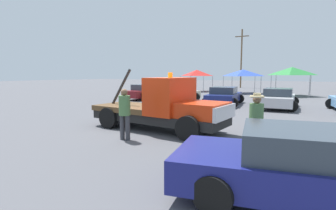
# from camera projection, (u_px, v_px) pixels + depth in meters

# --- Properties ---
(ground_plane) EXTENTS (160.00, 160.00, 0.00)m
(ground_plane) POSITION_uv_depth(u_px,v_px,m) (158.00, 129.00, 10.87)
(ground_plane) COLOR #545459
(tow_truck) EXTENTS (5.97, 2.44, 2.51)m
(tow_truck) POSITION_uv_depth(u_px,v_px,m) (165.00, 108.00, 10.56)
(tow_truck) COLOR black
(tow_truck) RESTS_ON ground
(foreground_car) EXTENTS (5.47, 2.98, 1.34)m
(foreground_car) POSITION_uv_depth(u_px,v_px,m) (320.00, 169.00, 4.56)
(foreground_car) COLOR navy
(foreground_car) RESTS_ON ground
(person_near_truck) EXTENTS (0.39, 0.39, 1.77)m
(person_near_truck) POSITION_uv_depth(u_px,v_px,m) (256.00, 119.00, 7.21)
(person_near_truck) COLOR #38383D
(person_near_truck) RESTS_ON ground
(person_at_hood) EXTENTS (0.40, 0.40, 1.79)m
(person_at_hood) POSITION_uv_depth(u_px,v_px,m) (125.00, 111.00, 9.05)
(person_at_hood) COLOR #38383D
(person_at_hood) RESTS_ON ground
(parked_car_maroon) EXTENTS (2.66, 4.56, 1.34)m
(parked_car_maroon) POSITION_uv_depth(u_px,v_px,m) (145.00, 92.00, 23.73)
(parked_car_maroon) COLOR maroon
(parked_car_maroon) RESTS_ON ground
(parked_car_cream) EXTENTS (2.91, 4.95, 1.34)m
(parked_car_cream) POSITION_uv_depth(u_px,v_px,m) (176.00, 94.00, 21.31)
(parked_car_cream) COLOR beige
(parked_car_cream) RESTS_ON ground
(parked_car_navy) EXTENTS (2.87, 4.84, 1.34)m
(parked_car_navy) POSITION_uv_depth(u_px,v_px,m) (224.00, 96.00, 19.47)
(parked_car_navy) COLOR navy
(parked_car_navy) RESTS_ON ground
(parked_car_silver) EXTENTS (2.65, 4.82, 1.34)m
(parked_car_silver) POSITION_uv_depth(u_px,v_px,m) (278.00, 98.00, 17.56)
(parked_car_silver) COLOR #B7B7BC
(parked_car_silver) RESTS_ON ground
(canopy_tent_red) EXTENTS (3.27, 3.27, 2.81)m
(canopy_tent_red) POSITION_uv_depth(u_px,v_px,m) (197.00, 73.00, 34.10)
(canopy_tent_red) COLOR #9E9EA3
(canopy_tent_red) RESTS_ON ground
(canopy_tent_blue) EXTENTS (3.63, 3.63, 2.81)m
(canopy_tent_blue) POSITION_uv_depth(u_px,v_px,m) (243.00, 73.00, 30.91)
(canopy_tent_blue) COLOR #9E9EA3
(canopy_tent_blue) RESTS_ON ground
(canopy_tent_green) EXTENTS (3.56, 3.56, 2.99)m
(canopy_tent_green) POSITION_uv_depth(u_px,v_px,m) (292.00, 71.00, 27.20)
(canopy_tent_green) COLOR #9E9EA3
(canopy_tent_green) RESTS_ON ground
(utility_pole) EXTENTS (2.20, 0.24, 9.46)m
(utility_pole) POSITION_uv_depth(u_px,v_px,m) (241.00, 57.00, 42.76)
(utility_pole) COLOR brown
(utility_pole) RESTS_ON ground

